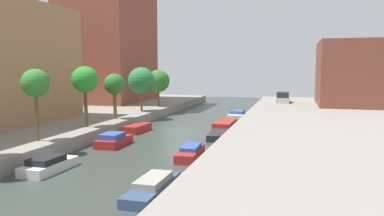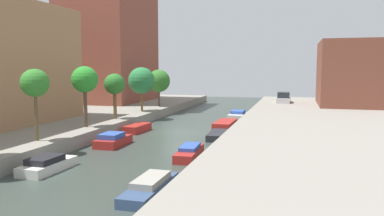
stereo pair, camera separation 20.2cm
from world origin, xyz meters
name	(u,v)px [view 2 (the right image)]	position (x,y,z in m)	size (l,w,h in m)	color
ground_plane	(180,132)	(0.00, 0.00, 0.00)	(84.00, 84.00, 0.00)	#333D38
quay_left	(39,121)	(-15.00, 0.00, 0.50)	(20.00, 64.00, 1.00)	gray
quay_right	(357,135)	(15.00, 0.00, 0.50)	(20.00, 64.00, 1.00)	gray
apartment_tower_far	(109,28)	(-16.00, 17.37, 11.56)	(10.00, 13.42, 21.12)	brown
low_block_right	(359,73)	(18.00, 20.50, 5.14)	(10.00, 11.68, 8.29)	brown
street_tree_1	(35,84)	(-6.54, -11.22, 4.83)	(1.87, 1.87, 4.81)	brown
street_tree_2	(85,80)	(-6.54, -5.10, 4.86)	(2.16, 2.16, 5.00)	brown
street_tree_3	(115,85)	(-6.54, 0.13, 4.26)	(1.98, 1.98, 4.32)	brown
street_tree_4	(142,81)	(-6.54, 6.66, 4.44)	(2.95, 2.95, 4.93)	brown
street_tree_5	(159,81)	(-6.54, 12.17, 4.20)	(2.83, 2.83, 4.63)	#4F3A2F
parked_car	(284,98)	(8.53, 21.67, 1.62)	(1.88, 4.53, 1.50)	#B7B7BC
moored_boat_left_1	(47,165)	(-3.46, -14.41, 0.37)	(1.63, 3.64, 0.89)	beige
moored_boat_left_2	(113,140)	(-3.11, -7.05, 0.42)	(1.72, 3.44, 1.00)	maroon
moored_boat_left_3	(137,128)	(-3.81, -0.89, 0.34)	(1.55, 3.41, 0.69)	maroon
moored_boat_right_1	(150,187)	(3.66, -16.47, 0.33)	(1.35, 4.57, 0.79)	#33476B
moored_boat_right_2	(189,152)	(3.49, -9.13, 0.35)	(1.46, 4.17, 0.80)	maroon
moored_boat_right_3	(218,135)	(3.93, -2.03, 0.26)	(1.55, 3.82, 0.53)	#232328
moored_boat_right_4	(225,124)	(3.47, 3.91, 0.31)	(1.79, 4.47, 0.62)	maroon
moored_boat_right_5	(238,116)	(3.83, 9.89, 0.43)	(1.82, 3.75, 1.01)	beige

